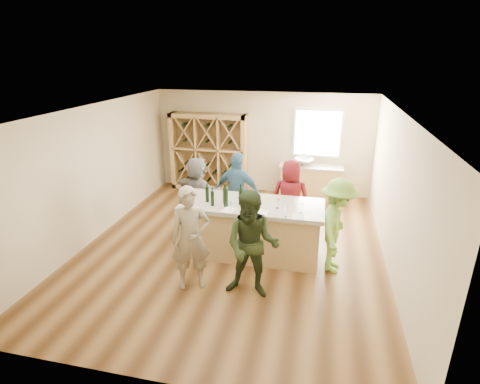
% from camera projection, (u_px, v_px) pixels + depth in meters
% --- Properties ---
extents(floor, '(6.00, 7.00, 0.10)m').
position_uv_depth(floor, '(233.00, 249.00, 7.78)').
color(floor, brown).
rests_on(floor, ground).
extents(ceiling, '(6.00, 7.00, 0.10)m').
position_uv_depth(ceiling, '(232.00, 107.00, 6.76)').
color(ceiling, white).
rests_on(ceiling, ground).
extents(wall_back, '(6.00, 0.10, 2.80)m').
position_uv_depth(wall_back, '(262.00, 143.00, 10.51)').
color(wall_back, beige).
rests_on(wall_back, ground).
extents(wall_front, '(6.00, 0.10, 2.80)m').
position_uv_depth(wall_front, '(155.00, 289.00, 4.03)').
color(wall_front, beige).
rests_on(wall_front, ground).
extents(wall_left, '(0.10, 7.00, 2.80)m').
position_uv_depth(wall_left, '(93.00, 173.00, 7.89)').
color(wall_left, beige).
rests_on(wall_left, ground).
extents(wall_right, '(0.10, 7.00, 2.80)m').
position_uv_depth(wall_right, '(399.00, 195.00, 6.65)').
color(wall_right, beige).
rests_on(wall_right, ground).
extents(window_frame, '(1.30, 0.06, 1.30)m').
position_uv_depth(window_frame, '(318.00, 133.00, 10.01)').
color(window_frame, white).
rests_on(window_frame, wall_back).
extents(window_pane, '(1.18, 0.01, 1.18)m').
position_uv_depth(window_pane, '(318.00, 133.00, 9.98)').
color(window_pane, white).
rests_on(window_pane, wall_back).
extents(wine_rack, '(2.20, 0.45, 2.20)m').
position_uv_depth(wine_rack, '(209.00, 152.00, 10.67)').
color(wine_rack, tan).
rests_on(wine_rack, floor).
extents(back_counter_base, '(1.60, 0.58, 0.86)m').
position_uv_depth(back_counter_base, '(310.00, 183.00, 10.25)').
color(back_counter_base, tan).
rests_on(back_counter_base, floor).
extents(back_counter_top, '(1.70, 0.62, 0.06)m').
position_uv_depth(back_counter_top, '(311.00, 167.00, 10.09)').
color(back_counter_top, '#A29985').
rests_on(back_counter_top, back_counter_base).
extents(sink, '(0.54, 0.54, 0.19)m').
position_uv_depth(sink, '(304.00, 162.00, 10.08)').
color(sink, silver).
rests_on(sink, back_counter_top).
extents(faucet, '(0.02, 0.02, 0.30)m').
position_uv_depth(faucet, '(304.00, 158.00, 10.23)').
color(faucet, silver).
rests_on(faucet, back_counter_top).
extents(tasting_counter_base, '(2.60, 1.00, 1.00)m').
position_uv_depth(tasting_counter_base, '(252.00, 231.00, 7.35)').
color(tasting_counter_base, tan).
rests_on(tasting_counter_base, floor).
extents(tasting_counter_top, '(2.72, 1.12, 0.08)m').
position_uv_depth(tasting_counter_top, '(252.00, 205.00, 7.16)').
color(tasting_counter_top, '#A29985').
rests_on(tasting_counter_top, tasting_counter_base).
extents(wine_bottle_a, '(0.09, 0.09, 0.29)m').
position_uv_depth(wine_bottle_a, '(207.00, 195.00, 7.17)').
color(wine_bottle_a, black).
rests_on(wine_bottle_a, tasting_counter_top).
extents(wine_bottle_b, '(0.08, 0.08, 0.28)m').
position_uv_depth(wine_bottle_b, '(212.00, 199.00, 6.99)').
color(wine_bottle_b, black).
rests_on(wine_bottle_b, tasting_counter_top).
extents(wine_bottle_c, '(0.10, 0.10, 0.31)m').
position_uv_depth(wine_bottle_c, '(225.00, 196.00, 7.09)').
color(wine_bottle_c, black).
rests_on(wine_bottle_c, tasting_counter_top).
extents(wine_bottle_d, '(0.11, 0.11, 0.34)m').
position_uv_depth(wine_bottle_d, '(226.00, 198.00, 6.95)').
color(wine_bottle_d, black).
rests_on(wine_bottle_d, tasting_counter_top).
extents(wine_bottle_e, '(0.10, 0.10, 0.32)m').
position_uv_depth(wine_bottle_e, '(241.00, 196.00, 7.04)').
color(wine_bottle_e, black).
rests_on(wine_bottle_e, tasting_counter_top).
extents(wine_glass_a, '(0.09, 0.09, 0.20)m').
position_uv_depth(wine_glass_a, '(230.00, 206.00, 6.75)').
color(wine_glass_a, white).
rests_on(wine_glass_a, tasting_counter_top).
extents(wine_glass_b, '(0.08, 0.08, 0.20)m').
position_uv_depth(wine_glass_b, '(256.00, 209.00, 6.63)').
color(wine_glass_b, white).
rests_on(wine_glass_b, tasting_counter_top).
extents(wine_glass_c, '(0.09, 0.09, 0.20)m').
position_uv_depth(wine_glass_c, '(286.00, 212.00, 6.52)').
color(wine_glass_c, white).
rests_on(wine_glass_c, tasting_counter_top).
extents(wine_glass_d, '(0.07, 0.07, 0.20)m').
position_uv_depth(wine_glass_d, '(278.00, 203.00, 6.89)').
color(wine_glass_d, white).
rests_on(wine_glass_d, tasting_counter_top).
extents(wine_glass_e, '(0.08, 0.08, 0.17)m').
position_uv_depth(wine_glass_e, '(301.00, 209.00, 6.68)').
color(wine_glass_e, white).
rests_on(wine_glass_e, tasting_counter_top).
extents(tasting_menu_a, '(0.25, 0.31, 0.00)m').
position_uv_depth(tasting_menu_a, '(228.00, 210.00, 6.84)').
color(tasting_menu_a, white).
rests_on(tasting_menu_a, tasting_counter_top).
extents(tasting_menu_b, '(0.27, 0.35, 0.00)m').
position_uv_depth(tasting_menu_b, '(261.00, 213.00, 6.71)').
color(tasting_menu_b, white).
rests_on(tasting_menu_b, tasting_counter_top).
extents(tasting_menu_c, '(0.22, 0.29, 0.00)m').
position_uv_depth(tasting_menu_c, '(298.00, 216.00, 6.57)').
color(tasting_menu_c, white).
rests_on(tasting_menu_c, tasting_counter_top).
extents(person_near_left, '(0.79, 0.70, 1.80)m').
position_uv_depth(person_near_left, '(191.00, 239.00, 6.18)').
color(person_near_left, gray).
rests_on(person_near_left, floor).
extents(person_near_right, '(0.89, 0.50, 1.82)m').
position_uv_depth(person_near_right, '(252.00, 245.00, 5.94)').
color(person_near_right, '#263319').
rests_on(person_near_right, floor).
extents(person_server, '(0.67, 1.20, 1.76)m').
position_uv_depth(person_server, '(337.00, 226.00, 6.67)').
color(person_server, '#8CC64C').
rests_on(person_server, floor).
extents(person_far_mid, '(1.14, 0.72, 1.81)m').
position_uv_depth(person_far_mid, '(238.00, 193.00, 8.15)').
color(person_far_mid, '#335972').
rests_on(person_far_mid, floor).
extents(person_far_right, '(0.86, 0.59, 1.70)m').
position_uv_depth(person_far_right, '(290.00, 198.00, 8.03)').
color(person_far_right, '#590F14').
rests_on(person_far_right, floor).
extents(person_far_left, '(1.60, 1.14, 1.63)m').
position_uv_depth(person_far_left, '(198.00, 192.00, 8.47)').
color(person_far_left, slate).
rests_on(person_far_left, floor).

